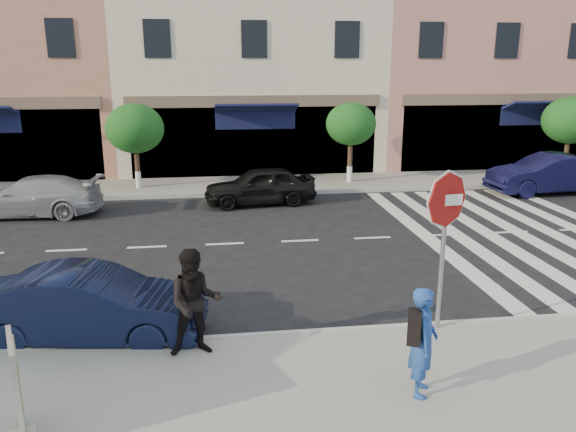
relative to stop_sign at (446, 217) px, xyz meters
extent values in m
plane|color=black|center=(-1.53, 1.67, -2.15)|extent=(120.00, 120.00, 0.00)
cube|color=gray|center=(-1.53, -2.08, -2.07)|extent=(60.00, 4.50, 0.15)
cube|color=gray|center=(-1.53, 12.67, -2.07)|extent=(60.00, 3.00, 0.15)
cube|color=tan|center=(-12.53, 18.67, 4.85)|extent=(10.00, 9.00, 14.00)
cube|color=beige|center=(-2.03, 18.67, 3.35)|extent=(11.00, 9.00, 11.00)
cube|color=tan|center=(9.97, 18.67, 4.35)|extent=(13.00, 9.00, 13.00)
cylinder|color=#473323|center=(-6.53, 12.47, -1.20)|extent=(0.18, 0.18, 1.60)
cylinder|color=silver|center=(-6.53, 12.47, -1.70)|extent=(0.20, 0.20, 0.60)
ellipsoid|color=#154B19|center=(-6.53, 12.47, 0.18)|extent=(2.10, 2.10, 1.79)
cylinder|color=#473323|center=(1.47, 12.47, -1.14)|extent=(0.18, 0.18, 1.71)
cylinder|color=silver|center=(1.47, 12.47, -1.70)|extent=(0.20, 0.20, 0.60)
ellipsoid|color=#154B19|center=(1.47, 12.47, 0.23)|extent=(1.90, 1.90, 1.62)
cylinder|color=#473323|center=(10.47, 12.47, -1.17)|extent=(0.18, 0.18, 1.65)
cylinder|color=silver|center=(10.47, 12.47, -1.70)|extent=(0.20, 0.20, 0.60)
ellipsoid|color=#154B19|center=(10.47, 12.47, 0.26)|extent=(2.20, 2.20, 1.87)
cylinder|color=gray|center=(0.00, 0.02, -0.74)|extent=(0.09, 0.09, 2.51)
cylinder|color=white|center=(0.00, 0.01, 0.29)|extent=(0.98, 0.12, 0.98)
cylinder|color=#9E1411|center=(0.00, -0.01, 0.29)|extent=(0.91, 0.12, 0.91)
cube|color=white|center=(0.00, -0.04, 0.29)|extent=(0.51, 0.07, 0.18)
imported|color=#204494|center=(-1.01, -1.87, -1.22)|extent=(0.55, 0.66, 1.56)
imported|color=black|center=(-4.11, -0.33, -1.14)|extent=(0.89, 0.72, 1.72)
cube|color=beige|center=(-6.18, -2.17, -1.34)|extent=(0.36, 0.83, 1.32)
cube|color=#D88C3F|center=(-6.14, -2.16, -1.28)|extent=(0.27, 0.67, 1.02)
imported|color=black|center=(-5.90, 0.67, -1.52)|extent=(3.94, 1.80, 1.25)
imported|color=#9B9CA1|center=(-9.38, 9.36, -1.54)|extent=(4.33, 2.04, 1.22)
imported|color=black|center=(-2.24, 9.90, -1.52)|extent=(3.84, 1.89, 1.26)
imported|color=black|center=(8.29, 10.14, -1.43)|extent=(4.42, 1.73, 1.43)
camera|label=1|loc=(-3.75, -8.46, 2.42)|focal=35.00mm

